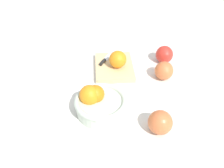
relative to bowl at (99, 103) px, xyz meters
The scene contains 8 objects.
ground_plane 0.21m from the bowl, 42.45° to the right, with size 2.40×2.40×0.00m, color silver.
bowl is the anchor object (origin of this frame).
cutting_board 0.27m from the bowl, 14.18° to the right, with size 0.21×0.17×0.02m, color #DBB77F.
orange_on_board 0.26m from the bowl, 18.08° to the right, with size 0.08×0.08×0.08m, color orange.
knife 0.31m from the bowl, ahead, with size 0.15×0.08×0.01m.
apple_front_right 0.33m from the bowl, 55.58° to the right, with size 0.08×0.08×0.08m, color #CC6638.
apple_front_left 0.23m from the bowl, 115.66° to the right, with size 0.08×0.08×0.08m, color #CC6638.
apple_front_right_2 0.44m from the bowl, 43.97° to the right, with size 0.08×0.08×0.08m, color red.
Camera 1 is at (-0.77, 0.11, 0.65)m, focal length 38.10 mm.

